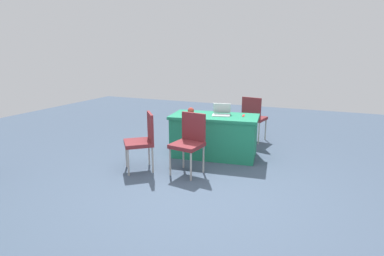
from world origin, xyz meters
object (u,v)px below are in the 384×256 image
at_px(chair_by_pillar, 253,116).
at_px(chair_near_front, 143,138).
at_px(chair_tucked_right, 189,140).
at_px(yarn_ball, 191,111).
at_px(table_foreground, 214,136).
at_px(scissors_red, 243,116).
at_px(laptop_silver, 221,113).

bearing_deg(chair_by_pillar, chair_near_front, -107.82).
relative_size(chair_tucked_right, yarn_ball, 8.03).
xyz_separation_m(table_foreground, yarn_ball, (0.45, 0.05, 0.44)).
distance_m(yarn_ball, scissors_red, 0.97).
xyz_separation_m(chair_near_front, chair_by_pillar, (-1.30, -2.32, 0.03)).
height_order(chair_tucked_right, yarn_ball, chair_tucked_right).
xyz_separation_m(table_foreground, laptop_silver, (-0.11, -0.06, 0.42)).
height_order(chair_near_front, yarn_ball, chair_near_front).
xyz_separation_m(table_foreground, chair_near_front, (0.83, 1.11, 0.15)).
bearing_deg(laptop_silver, chair_tucked_right, 65.99).
bearing_deg(laptop_silver, table_foreground, 17.47).
bearing_deg(yarn_ball, chair_by_pillar, -125.70).
relative_size(chair_by_pillar, scissors_red, 5.40).
bearing_deg(chair_near_front, chair_tucked_right, -115.95).
bearing_deg(laptop_silver, chair_near_front, 38.65).
bearing_deg(scissors_red, yarn_ball, -86.45).
height_order(chair_near_front, laptop_silver, laptop_silver).
bearing_deg(table_foreground, scissors_red, -162.04).
xyz_separation_m(chair_tucked_right, laptop_silver, (-0.20, -0.99, 0.26)).
bearing_deg(chair_near_front, chair_by_pillar, -68.41).
distance_m(table_foreground, chair_tucked_right, 0.95).
bearing_deg(laptop_silver, yarn_ball, -1.35).
distance_m(chair_by_pillar, yarn_ball, 1.58).
xyz_separation_m(laptop_silver, yarn_ball, (0.56, 0.11, 0.02)).
relative_size(table_foreground, scissors_red, 9.16).
distance_m(chair_tucked_right, scissors_red, 1.26).
xyz_separation_m(table_foreground, chair_by_pillar, (-0.46, -1.22, 0.18)).
bearing_deg(table_foreground, yarn_ball, 5.85).
bearing_deg(chair_tucked_right, chair_near_front, 21.80).
height_order(yarn_ball, scissors_red, yarn_ball).
distance_m(chair_tucked_right, yarn_ball, 0.99).
relative_size(table_foreground, chair_by_pillar, 1.70).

